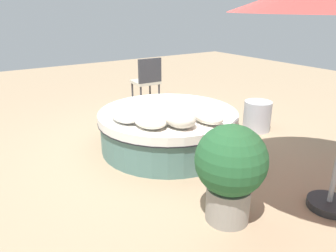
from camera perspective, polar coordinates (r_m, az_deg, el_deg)
ground_plane at (r=4.83m, az=-0.00°, el=-3.77°), size 16.00×16.00×0.00m
round_bed at (r=4.72m, az=-0.00°, el=-0.56°), size 2.02×2.02×0.57m
throw_pillow_0 at (r=4.22m, az=-7.77°, el=1.86°), size 0.49×0.31×0.17m
throw_pillow_1 at (r=4.01m, az=-3.19°, el=0.94°), size 0.49×0.38×0.16m
throw_pillow_2 at (r=4.00m, az=2.17°, el=1.32°), size 0.45×0.36×0.21m
throw_pillow_3 at (r=4.17m, az=6.99°, el=1.71°), size 0.52×0.31×0.17m
patio_chair at (r=6.93m, az=-3.67°, el=8.54°), size 0.52×0.54×0.98m
planter at (r=3.08m, az=11.02°, el=-7.30°), size 0.68×0.68×0.98m
side_table at (r=5.62m, az=15.54°, el=1.74°), size 0.46×0.46×0.50m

